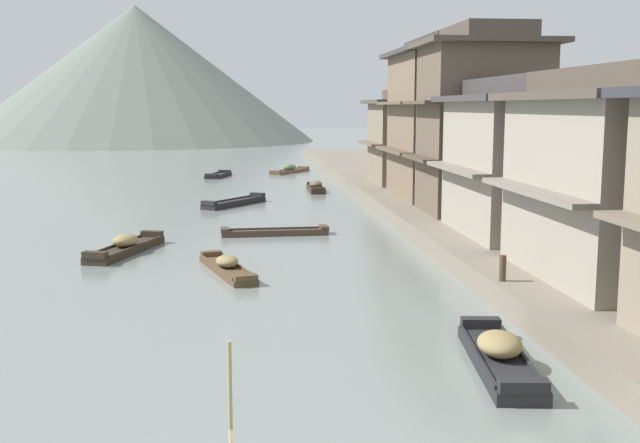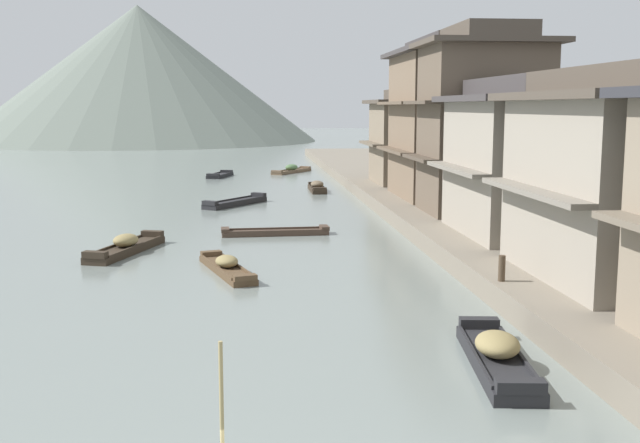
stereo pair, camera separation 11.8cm
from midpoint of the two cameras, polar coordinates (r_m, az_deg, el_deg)
name	(u,v)px [view 2 (the right image)]	position (r m, az deg, el deg)	size (l,w,h in m)	color
riverbank_right	(562,213)	(41.19, 17.52, 0.59)	(18.00, 110.00, 0.73)	slate
boat_moored_nearest	(497,355)	(17.81, 13.12, -9.60)	(1.61, 4.84, 0.81)	#232326
boat_moored_second	(126,247)	(31.47, -14.02, -1.81)	(2.57, 5.23, 0.77)	#33281E
boat_moored_third	(220,175)	(64.13, -7.34, 3.41)	(2.17, 4.08, 0.43)	#232326
boat_moored_far	(275,232)	(34.92, -3.22, -0.79)	(4.89, 1.21, 0.37)	#423328
boat_midriver_drifting	(292,170)	(67.79, -2.06, 3.83)	(3.81, 5.13, 0.74)	brown
boat_midriver_upstream	(227,267)	(27.16, -6.77, -3.35)	(2.16, 4.82, 0.62)	brown
boat_upstream_distant	(236,202)	(45.59, -6.18, 1.41)	(3.78, 4.75, 0.51)	#232326
boat_crossing_west	(317,187)	(52.96, -0.15, 2.54)	(0.99, 4.21, 0.72)	#33281E
house_waterfront_second	(614,177)	(23.94, 20.98, 3.09)	(5.36, 8.02, 6.14)	gray
house_waterfront_tall	(522,158)	(31.42, 14.79, 4.53)	(5.75, 7.67, 6.14)	gray
house_waterfront_narrow	(483,121)	(37.54, 12.03, 7.23)	(6.50, 5.61, 8.74)	brown
house_waterfront_far	(446,120)	(43.74, 9.34, 7.43)	(6.28, 8.21, 8.74)	#75604C
house_waterfront_end	(416,137)	(51.64, 7.18, 6.19)	(6.54, 6.76, 6.14)	#7F705B
mooring_post_dock_mid	(502,268)	(22.99, 13.41, -3.38)	(0.20, 0.20, 0.76)	#473828
hill_far_west	(139,74)	(133.70, -13.17, 10.57)	(58.64, 58.64, 22.23)	slate
hill_far_centre	(137,92)	(147.41, -13.33, 9.27)	(49.92, 49.92, 16.66)	slate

